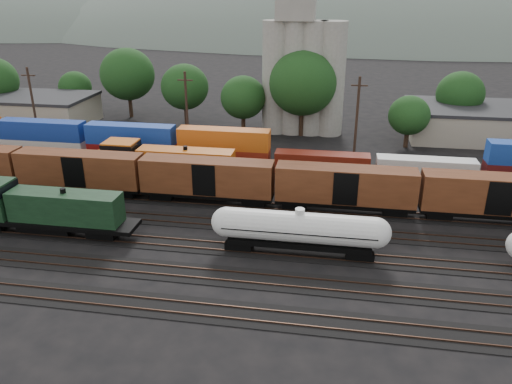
% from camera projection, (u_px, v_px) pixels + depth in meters
% --- Properties ---
extents(ground, '(600.00, 600.00, 0.00)m').
position_uv_depth(ground, '(240.00, 225.00, 52.14)').
color(ground, black).
extents(tracks, '(180.00, 33.20, 0.20)m').
position_uv_depth(tracks, '(240.00, 224.00, 52.12)').
color(tracks, black).
rests_on(tracks, ground).
extents(green_locomotive, '(18.69, 3.30, 4.95)m').
position_uv_depth(green_locomotive, '(35.00, 207.00, 49.48)').
color(green_locomotive, black).
rests_on(green_locomotive, ground).
extents(tank_car_a, '(16.47, 2.95, 4.32)m').
position_uv_depth(tank_car_a, '(299.00, 229.00, 45.60)').
color(tank_car_a, silver).
rests_on(tank_car_a, ground).
extents(orange_locomotive, '(19.84, 3.31, 4.96)m').
position_uv_depth(orange_locomotive, '(160.00, 162.00, 61.97)').
color(orange_locomotive, black).
rests_on(orange_locomotive, ground).
extents(boxcar_string, '(138.20, 2.90, 4.20)m').
position_uv_depth(boxcar_string, '(207.00, 177.00, 56.19)').
color(boxcar_string, black).
rests_on(boxcar_string, ground).
extents(container_wall, '(160.00, 2.60, 5.80)m').
position_uv_depth(container_wall, '(243.00, 154.00, 65.13)').
color(container_wall, black).
rests_on(container_wall, ground).
extents(grain_silo, '(13.40, 5.00, 29.00)m').
position_uv_depth(grain_silo, '(302.00, 65.00, 80.03)').
color(grain_silo, gray).
rests_on(grain_silo, ground).
extents(industrial_sheds, '(119.38, 17.26, 5.10)m').
position_uv_depth(industrial_sheds, '(320.00, 120.00, 82.21)').
color(industrial_sheds, '#9E937F').
rests_on(industrial_sheds, ground).
extents(tree_band, '(162.99, 19.02, 13.73)m').
position_uv_depth(tree_band, '(268.00, 88.00, 83.13)').
color(tree_band, black).
rests_on(tree_band, ground).
extents(utility_poles, '(122.20, 0.36, 12.00)m').
position_uv_depth(utility_poles, '(270.00, 116.00, 69.74)').
color(utility_poles, black).
rests_on(utility_poles, ground).
extents(distant_hills, '(860.00, 286.00, 130.00)m').
position_uv_depth(distant_hills, '(366.00, 64.00, 292.95)').
color(distant_hills, '#59665B').
rests_on(distant_hills, ground).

